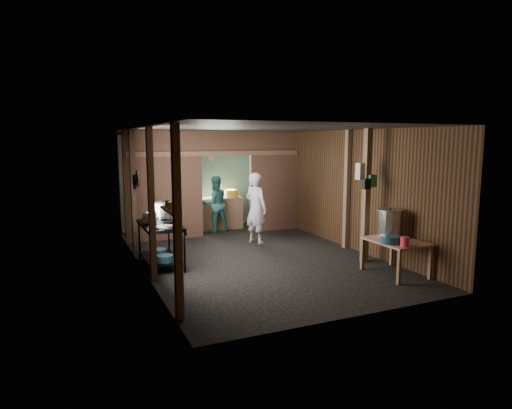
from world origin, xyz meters
name	(u,v)px	position (x,y,z in m)	size (l,w,h in m)	color
floor	(252,255)	(0.00, 0.00, 0.00)	(4.50, 7.00, 0.00)	black
ceiling	(252,129)	(0.00, 0.00, 2.60)	(4.50, 7.00, 0.00)	#2A2725
wall_back	(202,180)	(0.00, 3.50, 1.30)	(4.50, 0.00, 2.60)	#482F17
wall_front	(357,223)	(0.00, -3.50, 1.30)	(4.50, 0.00, 2.60)	#482F17
wall_left	(139,199)	(-2.25, 0.00, 1.30)	(0.00, 7.00, 2.60)	#482F17
wall_right	(344,189)	(2.25, 0.00, 1.30)	(0.00, 7.00, 2.60)	#482F17
partition_left	(164,186)	(-1.32, 2.20, 1.30)	(1.85, 0.10, 2.60)	brown
partition_right	(274,181)	(1.57, 2.20, 1.30)	(1.35, 0.10, 2.60)	brown
partition_header	(226,143)	(0.25, 2.20, 2.30)	(1.30, 0.10, 0.60)	brown
turquoise_panel	(203,182)	(0.00, 3.44, 1.25)	(4.40, 0.06, 2.50)	#63B5A9
back_counter	(219,213)	(0.30, 2.95, 0.42)	(1.20, 0.50, 0.85)	olive
wall_clock	(211,158)	(0.25, 3.40, 1.90)	(0.20, 0.20, 0.03)	beige
post_left_a	(177,224)	(-2.18, -2.60, 1.30)	(0.10, 0.12, 2.60)	olive
post_left_b	(151,205)	(-2.18, -0.80, 1.30)	(0.10, 0.12, 2.60)	olive
post_left_c	(133,192)	(-2.18, 1.20, 1.30)	(0.10, 0.12, 2.60)	olive
post_right	(347,190)	(2.18, -0.20, 1.30)	(0.10, 0.12, 2.60)	olive
post_free	(366,196)	(1.85, -1.30, 1.30)	(0.12, 0.12, 2.60)	olive
cross_beam	(217,154)	(0.00, 2.15, 2.05)	(4.40, 0.12, 0.12)	olive
pan_lid_big	(137,179)	(-2.21, 0.40, 1.65)	(0.34, 0.34, 0.03)	gray
pan_lid_small	(134,182)	(-2.21, 0.80, 1.55)	(0.30, 0.30, 0.03)	black
wall_shelf	(171,210)	(-2.15, -2.10, 1.40)	(0.14, 0.80, 0.03)	olive
jar_white	(175,208)	(-2.15, -2.35, 1.47)	(0.07, 0.07, 0.10)	beige
jar_yellow	(171,206)	(-2.15, -2.10, 1.47)	(0.08, 0.08, 0.10)	gold
jar_green	(167,204)	(-2.15, -1.88, 1.47)	(0.06, 0.06, 0.10)	#358656
bag_white	(362,171)	(1.80, -1.22, 1.78)	(0.22, 0.15, 0.32)	beige
bag_green	(372,181)	(1.92, -1.36, 1.60)	(0.16, 0.12, 0.24)	#358656
bag_black	(366,184)	(1.78, -1.38, 1.55)	(0.14, 0.10, 0.20)	black
gas_range	(161,245)	(-1.88, 0.03, 0.41)	(0.71, 1.38, 0.81)	black
prep_table	(395,257)	(1.83, -2.21, 0.31)	(0.76, 1.05, 0.62)	tan
stove_pot_large	(163,211)	(-1.71, 0.54, 0.97)	(0.35, 0.35, 0.36)	silver
stove_pot_med	(150,219)	(-2.05, 0.13, 0.91)	(0.26, 0.26, 0.23)	silver
stove_saucepan	(146,217)	(-2.05, 0.54, 0.87)	(0.18, 0.18, 0.11)	silver
frying_pan	(165,227)	(-1.88, -0.43, 0.84)	(0.28, 0.50, 0.07)	gray
blue_tub_front	(165,259)	(-1.88, -0.31, 0.22)	(0.31, 0.31, 0.13)	#1F4859
blue_tub_back	(159,252)	(-1.88, 0.23, 0.22)	(0.29, 0.29, 0.12)	#1F4859
stock_pot	(390,224)	(1.92, -1.92, 0.86)	(0.45, 0.45, 0.53)	silver
wash_basin	(390,239)	(1.59, -2.33, 0.68)	(0.34, 0.34, 0.13)	#1F4859
pink_bucket	(405,242)	(1.64, -2.63, 0.70)	(0.14, 0.14, 0.17)	#F43749
knife	(410,246)	(1.72, -2.66, 0.63)	(0.30, 0.04, 0.01)	silver
yellow_tub	(231,193)	(0.65, 2.95, 0.95)	(0.35, 0.35, 0.19)	gold
cook	(256,208)	(0.54, 1.02, 0.82)	(0.60, 0.39, 1.64)	silver
worker_back	(215,204)	(0.07, 2.60, 0.73)	(0.71, 0.56, 1.47)	#2E6C67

